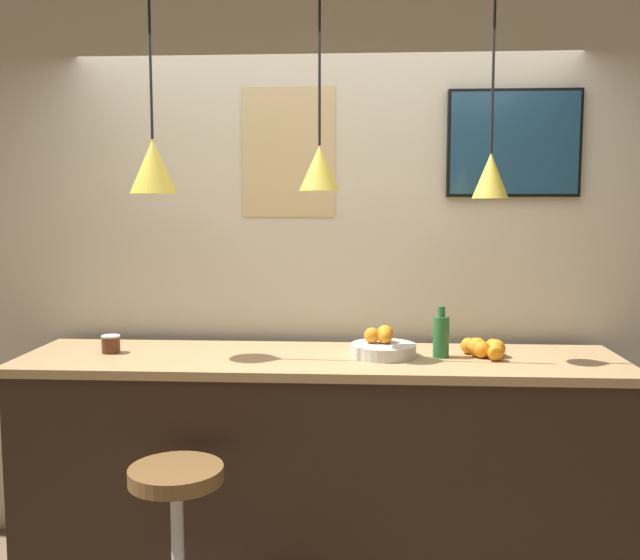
# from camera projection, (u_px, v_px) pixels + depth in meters

# --- Properties ---
(back_wall) EXTENTS (8.00, 0.06, 2.90)m
(back_wall) POSITION_uv_depth(u_px,v_px,m) (325.00, 265.00, 3.65)
(back_wall) COLOR beige
(back_wall) RESTS_ON ground_plane
(service_counter) EXTENTS (2.73, 0.68, 1.07)m
(service_counter) POSITION_uv_depth(u_px,v_px,m) (320.00, 469.00, 3.30)
(service_counter) COLOR black
(service_counter) RESTS_ON ground_plane
(bar_stool) EXTENTS (0.42, 0.42, 0.76)m
(bar_stool) POSITION_uv_depth(u_px,v_px,m) (177.00, 532.00, 2.75)
(bar_stool) COLOR #B7B7BC
(bar_stool) RESTS_ON ground_plane
(fruit_bowl) EXTENTS (0.30, 0.30, 0.14)m
(fruit_bowl) POSITION_uv_depth(u_px,v_px,m) (383.00, 347.00, 3.24)
(fruit_bowl) COLOR beige
(fruit_bowl) RESTS_ON service_counter
(orange_pile) EXTENTS (0.19, 0.23, 0.09)m
(orange_pile) POSITION_uv_depth(u_px,v_px,m) (486.00, 348.00, 3.23)
(orange_pile) COLOR orange
(orange_pile) RESTS_ON service_counter
(juice_bottle) EXTENTS (0.07, 0.07, 0.23)m
(juice_bottle) POSITION_uv_depth(u_px,v_px,m) (441.00, 336.00, 3.22)
(juice_bottle) COLOR #286B33
(juice_bottle) RESTS_ON service_counter
(spread_jar) EXTENTS (0.09, 0.09, 0.08)m
(spread_jar) POSITION_uv_depth(u_px,v_px,m) (111.00, 344.00, 3.31)
(spread_jar) COLOR #562D19
(spread_jar) RESTS_ON service_counter
(pendant_lamp_left) EXTENTS (0.21, 0.21, 0.99)m
(pendant_lamp_left) POSITION_uv_depth(u_px,v_px,m) (153.00, 165.00, 3.16)
(pendant_lamp_left) COLOR black
(pendant_lamp_middle) EXTENTS (0.18, 0.18, 0.98)m
(pendant_lamp_middle) POSITION_uv_depth(u_px,v_px,m) (319.00, 166.00, 3.11)
(pendant_lamp_middle) COLOR black
(pendant_lamp_right) EXTENTS (0.16, 0.16, 1.01)m
(pendant_lamp_right) POSITION_uv_depth(u_px,v_px,m) (491.00, 173.00, 3.07)
(pendant_lamp_right) COLOR black
(mounted_tv) EXTENTS (0.65, 0.04, 0.52)m
(mounted_tv) POSITION_uv_depth(u_px,v_px,m) (514.00, 143.00, 3.47)
(mounted_tv) COLOR black
(wall_poster) EXTENTS (0.47, 0.01, 0.64)m
(wall_poster) POSITION_uv_depth(u_px,v_px,m) (289.00, 152.00, 3.56)
(wall_poster) COLOR #DBBC84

